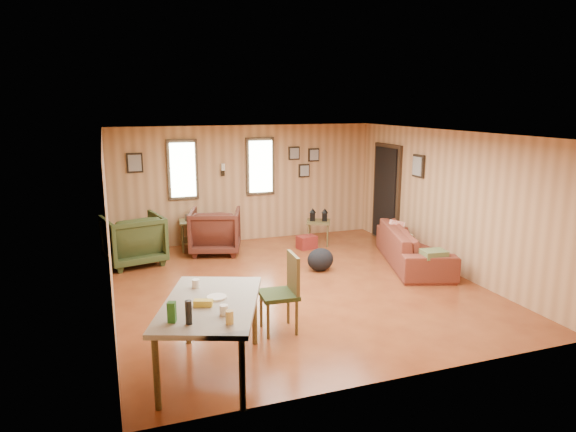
% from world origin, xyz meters
% --- Properties ---
extents(room, '(5.54, 6.04, 2.44)m').
position_xyz_m(room, '(0.17, 0.27, 1.21)').
color(room, brown).
rests_on(room, ground).
extents(sofa, '(1.34, 2.38, 0.89)m').
position_xyz_m(sofa, '(2.37, 0.33, 0.45)').
color(sofa, maroon).
rests_on(sofa, ground).
extents(recliner_brown, '(1.14, 1.10, 0.95)m').
position_xyz_m(recliner_brown, '(-0.83, 2.24, 0.48)').
color(recliner_brown, '#441D14').
rests_on(recliner_brown, ground).
extents(recliner_green, '(1.14, 1.09, 0.99)m').
position_xyz_m(recliner_green, '(-2.35, 2.05, 0.49)').
color(recliner_green, '#2B3618').
rests_on(recliner_green, ground).
extents(end_table, '(0.62, 0.57, 0.72)m').
position_xyz_m(end_table, '(-1.17, 2.61, 0.40)').
color(end_table, brown).
rests_on(end_table, ground).
extents(side_table, '(0.63, 0.63, 0.75)m').
position_xyz_m(side_table, '(1.28, 2.15, 0.51)').
color(side_table, brown).
rests_on(side_table, ground).
extents(cooler, '(0.41, 0.32, 0.26)m').
position_xyz_m(cooler, '(0.94, 1.92, 0.13)').
color(cooler, maroon).
rests_on(cooler, ground).
extents(backpack, '(0.56, 0.49, 0.40)m').
position_xyz_m(backpack, '(0.65, 0.55, 0.20)').
color(backpack, black).
rests_on(backpack, ground).
extents(sofa_pillows, '(0.53, 1.64, 0.34)m').
position_xyz_m(sofa_pillows, '(2.19, 0.04, 0.50)').
color(sofa_pillows, '#555F35').
rests_on(sofa_pillows, sofa).
extents(dining_table, '(1.45, 1.82, 1.04)m').
position_xyz_m(dining_table, '(-1.80, -2.23, 0.74)').
color(dining_table, gray).
rests_on(dining_table, ground).
extents(dining_chair, '(0.48, 0.48, 1.00)m').
position_xyz_m(dining_chair, '(-0.72, -1.48, 0.56)').
color(dining_chair, '#2B3618').
rests_on(dining_chair, ground).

